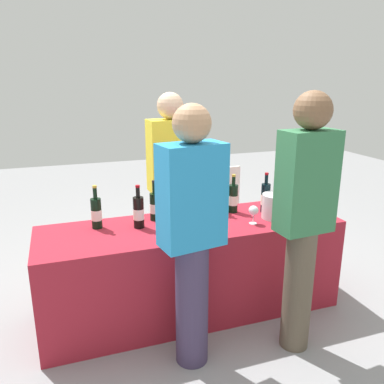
{
  "coord_description": "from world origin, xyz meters",
  "views": [
    {
      "loc": [
        -0.9,
        -2.61,
        1.78
      ],
      "look_at": [
        0.0,
        0.0,
        0.98
      ],
      "focal_mm": 36.67,
      "sensor_mm": 36.0,
      "label": 1
    }
  ],
  "objects_px": {
    "wine_bottle_4": "(216,199)",
    "wine_glass_2": "(293,204)",
    "wine_bottle_1": "(139,212)",
    "wine_bottle_5": "(233,198)",
    "wine_bottle_0": "(96,213)",
    "server_pouring": "(171,181)",
    "wine_bottle_3": "(193,204)",
    "wine_glass_1": "(272,208)",
    "wine_bottle_2": "(155,206)",
    "wine_glass_0": "(254,211)",
    "wine_bottle_7": "(279,196)",
    "menu_board": "(217,210)",
    "wine_bottle_6": "(265,198)",
    "ice_bucket": "(276,206)",
    "guest_1": "(304,214)",
    "guest_0": "(192,231)"
  },
  "relations": [
    {
      "from": "wine_bottle_4",
      "to": "wine_glass_2",
      "type": "bearing_deg",
      "value": -23.95
    },
    {
      "from": "wine_bottle_1",
      "to": "wine_bottle_5",
      "type": "bearing_deg",
      "value": 6.32
    },
    {
      "from": "wine_bottle_0",
      "to": "server_pouring",
      "type": "bearing_deg",
      "value": 33.04
    },
    {
      "from": "wine_bottle_3",
      "to": "wine_bottle_0",
      "type": "bearing_deg",
      "value": 178.46
    },
    {
      "from": "wine_glass_1",
      "to": "wine_bottle_5",
      "type": "bearing_deg",
      "value": 130.34
    },
    {
      "from": "wine_bottle_2",
      "to": "wine_glass_0",
      "type": "relative_size",
      "value": 2.22
    },
    {
      "from": "wine_bottle_7",
      "to": "wine_glass_1",
      "type": "height_order",
      "value": "wine_bottle_7"
    },
    {
      "from": "menu_board",
      "to": "wine_glass_2",
      "type": "bearing_deg",
      "value": -85.92
    },
    {
      "from": "wine_bottle_6",
      "to": "ice_bucket",
      "type": "height_order",
      "value": "wine_bottle_6"
    },
    {
      "from": "wine_bottle_6",
      "to": "wine_glass_0",
      "type": "relative_size",
      "value": 2.32
    },
    {
      "from": "wine_bottle_1",
      "to": "wine_glass_0",
      "type": "relative_size",
      "value": 2.26
    },
    {
      "from": "guest_1",
      "to": "wine_bottle_4",
      "type": "bearing_deg",
      "value": 103.64
    },
    {
      "from": "wine_bottle_3",
      "to": "guest_0",
      "type": "height_order",
      "value": "guest_0"
    },
    {
      "from": "ice_bucket",
      "to": "wine_bottle_4",
      "type": "bearing_deg",
      "value": 147.45
    },
    {
      "from": "wine_bottle_6",
      "to": "wine_glass_2",
      "type": "relative_size",
      "value": 2.5
    },
    {
      "from": "wine_glass_2",
      "to": "menu_board",
      "type": "relative_size",
      "value": 0.15
    },
    {
      "from": "wine_bottle_2",
      "to": "guest_0",
      "type": "height_order",
      "value": "guest_0"
    },
    {
      "from": "wine_bottle_2",
      "to": "wine_bottle_4",
      "type": "distance_m",
      "value": 0.51
    },
    {
      "from": "wine_bottle_4",
      "to": "wine_bottle_7",
      "type": "distance_m",
      "value": 0.53
    },
    {
      "from": "wine_bottle_0",
      "to": "wine_bottle_4",
      "type": "height_order",
      "value": "wine_bottle_0"
    },
    {
      "from": "guest_0",
      "to": "wine_bottle_5",
      "type": "bearing_deg",
      "value": 40.12
    },
    {
      "from": "wine_bottle_3",
      "to": "wine_bottle_1",
      "type": "bearing_deg",
      "value": -170.7
    },
    {
      "from": "guest_0",
      "to": "wine_bottle_6",
      "type": "bearing_deg",
      "value": 26.6
    },
    {
      "from": "ice_bucket",
      "to": "wine_glass_0",
      "type": "bearing_deg",
      "value": -165.37
    },
    {
      "from": "wine_bottle_1",
      "to": "ice_bucket",
      "type": "bearing_deg",
      "value": -7.83
    },
    {
      "from": "guest_1",
      "to": "guest_0",
      "type": "bearing_deg",
      "value": 168.68
    },
    {
      "from": "wine_bottle_3",
      "to": "wine_bottle_4",
      "type": "height_order",
      "value": "wine_bottle_4"
    },
    {
      "from": "wine_glass_2",
      "to": "server_pouring",
      "type": "height_order",
      "value": "server_pouring"
    },
    {
      "from": "wine_bottle_5",
      "to": "wine_glass_0",
      "type": "distance_m",
      "value": 0.3
    },
    {
      "from": "guest_0",
      "to": "guest_1",
      "type": "distance_m",
      "value": 0.72
    },
    {
      "from": "wine_bottle_7",
      "to": "guest_1",
      "type": "distance_m",
      "value": 0.77
    },
    {
      "from": "wine_bottle_1",
      "to": "wine_glass_0",
      "type": "distance_m",
      "value": 0.85
    },
    {
      "from": "wine_bottle_1",
      "to": "wine_glass_0",
      "type": "xyz_separation_m",
      "value": [
        0.83,
        -0.21,
        -0.02
      ]
    },
    {
      "from": "guest_0",
      "to": "guest_1",
      "type": "relative_size",
      "value": 0.96
    },
    {
      "from": "wine_bottle_6",
      "to": "wine_bottle_7",
      "type": "bearing_deg",
      "value": 6.78
    },
    {
      "from": "wine_glass_0",
      "to": "wine_glass_2",
      "type": "height_order",
      "value": "wine_glass_0"
    },
    {
      "from": "wine_bottle_3",
      "to": "guest_0",
      "type": "xyz_separation_m",
      "value": [
        -0.24,
        -0.68,
        0.07
      ]
    },
    {
      "from": "wine_bottle_0",
      "to": "server_pouring",
      "type": "relative_size",
      "value": 0.19
    },
    {
      "from": "wine_bottle_6",
      "to": "server_pouring",
      "type": "height_order",
      "value": "server_pouring"
    },
    {
      "from": "wine_glass_1",
      "to": "menu_board",
      "type": "relative_size",
      "value": 0.15
    },
    {
      "from": "wine_bottle_7",
      "to": "wine_glass_0",
      "type": "relative_size",
      "value": 2.34
    },
    {
      "from": "wine_bottle_5",
      "to": "wine_glass_2",
      "type": "height_order",
      "value": "wine_bottle_5"
    },
    {
      "from": "wine_bottle_3",
      "to": "wine_bottle_6",
      "type": "height_order",
      "value": "wine_bottle_6"
    },
    {
      "from": "wine_bottle_3",
      "to": "server_pouring",
      "type": "bearing_deg",
      "value": 94.18
    },
    {
      "from": "wine_bottle_0",
      "to": "wine_bottle_4",
      "type": "relative_size",
      "value": 1.0
    },
    {
      "from": "wine_bottle_0",
      "to": "wine_bottle_5",
      "type": "relative_size",
      "value": 1.02
    },
    {
      "from": "wine_bottle_7",
      "to": "guest_1",
      "type": "bearing_deg",
      "value": -110.22
    },
    {
      "from": "wine_bottle_4",
      "to": "menu_board",
      "type": "relative_size",
      "value": 0.36
    },
    {
      "from": "wine_bottle_2",
      "to": "wine_glass_2",
      "type": "bearing_deg",
      "value": -13.34
    },
    {
      "from": "wine_bottle_1",
      "to": "guest_1",
      "type": "xyz_separation_m",
      "value": [
        0.92,
        -0.7,
        0.11
      ]
    }
  ]
}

